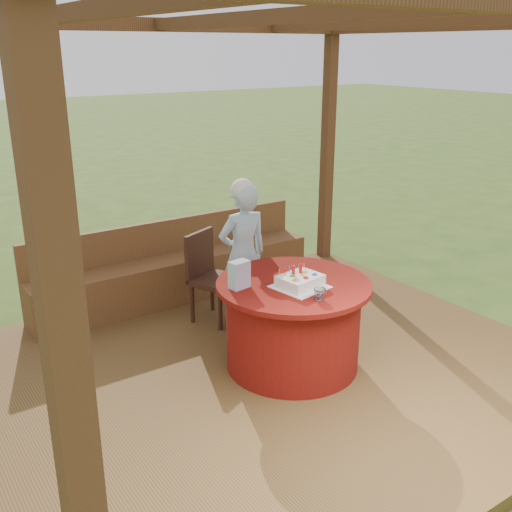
{
  "coord_description": "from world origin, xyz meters",
  "views": [
    {
      "loc": [
        -2.55,
        -3.5,
        2.59
      ],
      "look_at": [
        0.0,
        0.25,
        1.0
      ],
      "focal_mm": 42.0,
      "sensor_mm": 36.0,
      "label": 1
    }
  ],
  "objects_px": {
    "elderly_woman": "(243,253)",
    "table": "(293,324)",
    "drinking_glass": "(320,294)",
    "bench": "(176,273)",
    "gift_bag": "(239,275)",
    "birthday_cake": "(300,281)",
    "chair": "(209,273)"
  },
  "relations": [
    {
      "from": "elderly_woman",
      "to": "table",
      "type": "bearing_deg",
      "value": -97.28
    },
    {
      "from": "elderly_woman",
      "to": "drinking_glass",
      "type": "relative_size",
      "value": 14.97
    },
    {
      "from": "bench",
      "to": "gift_bag",
      "type": "height_order",
      "value": "gift_bag"
    },
    {
      "from": "drinking_glass",
      "to": "gift_bag",
      "type": "bearing_deg",
      "value": 124.37
    },
    {
      "from": "bench",
      "to": "birthday_cake",
      "type": "height_order",
      "value": "birthday_cake"
    },
    {
      "from": "birthday_cake",
      "to": "chair",
      "type": "bearing_deg",
      "value": 93.66
    },
    {
      "from": "bench",
      "to": "gift_bag",
      "type": "distance_m",
      "value": 1.76
    },
    {
      "from": "bench",
      "to": "chair",
      "type": "relative_size",
      "value": 3.53
    },
    {
      "from": "bench",
      "to": "birthday_cake",
      "type": "xyz_separation_m",
      "value": [
        0.12,
        -1.9,
        0.51
      ]
    },
    {
      "from": "bench",
      "to": "chair",
      "type": "bearing_deg",
      "value": -86.79
    },
    {
      "from": "chair",
      "to": "birthday_cake",
      "type": "xyz_separation_m",
      "value": [
        0.08,
        -1.26,
        0.31
      ]
    },
    {
      "from": "elderly_woman",
      "to": "gift_bag",
      "type": "bearing_deg",
      "value": -124.67
    },
    {
      "from": "chair",
      "to": "bench",
      "type": "bearing_deg",
      "value": 93.21
    },
    {
      "from": "elderly_woman",
      "to": "drinking_glass",
      "type": "height_order",
      "value": "elderly_woman"
    },
    {
      "from": "gift_bag",
      "to": "drinking_glass",
      "type": "bearing_deg",
      "value": -63.64
    },
    {
      "from": "table",
      "to": "drinking_glass",
      "type": "distance_m",
      "value": 0.55
    },
    {
      "from": "drinking_glass",
      "to": "bench",
      "type": "bearing_deg",
      "value": 92.27
    },
    {
      "from": "chair",
      "to": "drinking_glass",
      "type": "height_order",
      "value": "chair"
    },
    {
      "from": "gift_bag",
      "to": "birthday_cake",
      "type": "bearing_deg",
      "value": -41.22
    },
    {
      "from": "gift_bag",
      "to": "drinking_glass",
      "type": "height_order",
      "value": "gift_bag"
    },
    {
      "from": "table",
      "to": "chair",
      "type": "distance_m",
      "value": 1.17
    },
    {
      "from": "birthday_cake",
      "to": "drinking_glass",
      "type": "xyz_separation_m",
      "value": [
        -0.03,
        -0.27,
        -0.01
      ]
    },
    {
      "from": "bench",
      "to": "birthday_cake",
      "type": "distance_m",
      "value": 1.97
    },
    {
      "from": "chair",
      "to": "birthday_cake",
      "type": "height_order",
      "value": "birthday_cake"
    },
    {
      "from": "table",
      "to": "chair",
      "type": "bearing_deg",
      "value": 95.01
    },
    {
      "from": "chair",
      "to": "elderly_woman",
      "type": "height_order",
      "value": "elderly_woman"
    },
    {
      "from": "bench",
      "to": "table",
      "type": "relative_size",
      "value": 2.46
    },
    {
      "from": "drinking_glass",
      "to": "table",
      "type": "bearing_deg",
      "value": 82.19
    },
    {
      "from": "birthday_cake",
      "to": "drinking_glass",
      "type": "bearing_deg",
      "value": -96.46
    },
    {
      "from": "table",
      "to": "elderly_woman",
      "type": "relative_size",
      "value": 0.88
    },
    {
      "from": "table",
      "to": "drinking_glass",
      "type": "height_order",
      "value": "drinking_glass"
    },
    {
      "from": "chair",
      "to": "birthday_cake",
      "type": "relative_size",
      "value": 2.07
    }
  ]
}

